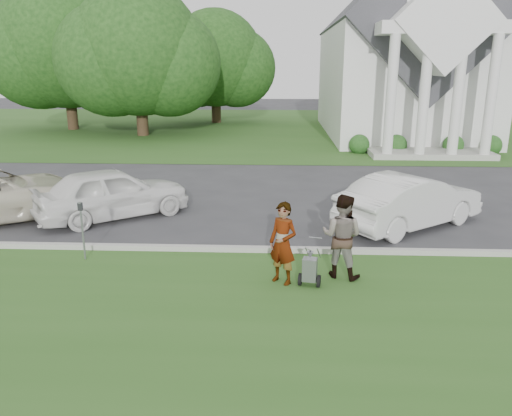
# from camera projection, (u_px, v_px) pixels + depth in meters

# --- Properties ---
(ground) EXTENTS (120.00, 120.00, 0.00)m
(ground) POSITION_uv_depth(u_px,v_px,m) (230.00, 260.00, 12.19)
(ground) COLOR #333335
(ground) RESTS_ON ground
(grass_strip) EXTENTS (80.00, 7.00, 0.01)m
(grass_strip) POSITION_uv_depth(u_px,v_px,m) (215.00, 320.00, 9.31)
(grass_strip) COLOR #2D571E
(grass_strip) RESTS_ON ground
(church_lawn) EXTENTS (80.00, 30.00, 0.01)m
(church_lawn) POSITION_uv_depth(u_px,v_px,m) (264.00, 127.00, 38.11)
(church_lawn) COLOR #2D571E
(church_lawn) RESTS_ON ground
(curb) EXTENTS (80.00, 0.18, 0.15)m
(curb) POSITION_uv_depth(u_px,v_px,m) (232.00, 249.00, 12.70)
(curb) COLOR #9E9E93
(curb) RESTS_ON ground
(church) EXTENTS (9.19, 19.00, 24.10)m
(church) POSITION_uv_depth(u_px,v_px,m) (401.00, 43.00, 32.35)
(church) COLOR white
(church) RESTS_ON ground
(tree_left) EXTENTS (10.63, 8.40, 9.71)m
(tree_left) POSITION_uv_depth(u_px,v_px,m) (138.00, 56.00, 32.24)
(tree_left) COLOR #332316
(tree_left) RESTS_ON ground
(tree_far) EXTENTS (11.64, 9.20, 10.73)m
(tree_far) POSITION_uv_depth(u_px,v_px,m) (65.00, 49.00, 35.22)
(tree_far) COLOR #332316
(tree_far) RESTS_ON ground
(tree_back) EXTENTS (9.61, 7.60, 8.89)m
(tree_back) POSITION_uv_depth(u_px,v_px,m) (215.00, 63.00, 39.85)
(tree_back) COLOR #332316
(tree_back) RESTS_ON ground
(striping_cart) EXTENTS (0.56, 0.97, 0.86)m
(striping_cart) POSITION_uv_depth(u_px,v_px,m) (310.00, 270.00, 10.66)
(striping_cart) COLOR black
(striping_cart) RESTS_ON ground
(person_left) EXTENTS (0.79, 0.73, 1.80)m
(person_left) POSITION_uv_depth(u_px,v_px,m) (283.00, 244.00, 10.67)
(person_left) COLOR #999999
(person_left) RESTS_ON ground
(person_right) EXTENTS (1.13, 1.03, 1.90)m
(person_right) POSITION_uv_depth(u_px,v_px,m) (342.00, 237.00, 10.99)
(person_right) COLOR #999999
(person_right) RESTS_ON ground
(parking_meter_near) EXTENTS (0.11, 0.09, 1.46)m
(parking_meter_near) POSITION_uv_depth(u_px,v_px,m) (82.00, 224.00, 11.97)
(parking_meter_near) COLOR gray
(parking_meter_near) RESTS_ON ground
(car_b) EXTENTS (4.86, 4.30, 1.59)m
(car_b) POSITION_uv_depth(u_px,v_px,m) (112.00, 193.00, 15.38)
(car_b) COLOR white
(car_b) RESTS_ON ground
(car_d) EXTENTS (4.80, 4.16, 1.57)m
(car_d) POSITION_uv_depth(u_px,v_px,m) (410.00, 201.00, 14.51)
(car_d) COLOR silver
(car_d) RESTS_ON ground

